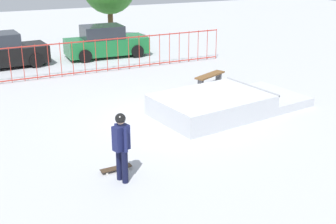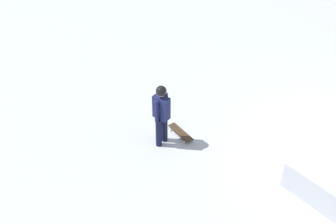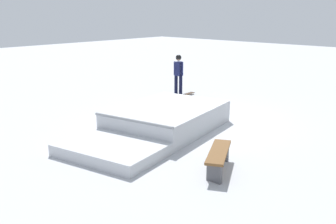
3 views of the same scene
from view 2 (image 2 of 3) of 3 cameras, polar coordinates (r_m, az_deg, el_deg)
skater at (r=10.26m, az=-0.86°, el=0.10°), size 0.43×0.42×1.73m
skateboard at (r=11.08m, az=1.65°, el=-2.68°), size 0.81×0.31×0.09m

